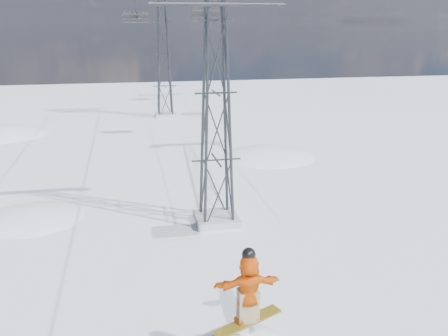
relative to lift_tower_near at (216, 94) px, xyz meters
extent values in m
plane|color=white|center=(-0.80, -8.00, -5.47)|extent=(120.00, 120.00, 0.00)
sphere|color=white|center=(5.20, 10.00, -14.97)|extent=(20.00, 20.00, 20.00)
sphere|color=white|center=(-12.80, 20.00, -15.87)|extent=(22.00, 22.00, 22.00)
cube|color=#999999|center=(0.00, 0.00, -5.32)|extent=(1.80, 1.80, 0.30)
cube|color=#999999|center=(0.00, 25.00, -5.32)|extent=(1.80, 1.80, 0.30)
cube|color=#A68A16|center=(-0.88, -9.02, -4.36)|extent=(1.85, 1.05, 0.15)
imported|color=#E6590A|center=(-0.88, -9.02, -3.44)|extent=(1.68, 0.57, 1.79)
cube|color=olive|center=(-0.88, -9.02, -3.92)|extent=(0.51, 0.39, 0.83)
sphere|color=black|center=(-0.88, -9.02, -2.56)|extent=(0.34, 0.34, 0.34)
cylinder|color=black|center=(-2.20, -12.14, 2.98)|extent=(1.96, 0.06, 0.06)
cube|color=black|center=(2.20, 14.80, 3.04)|extent=(2.13, 0.48, 0.09)
cube|color=black|center=(2.20, 15.03, 3.36)|extent=(2.13, 0.06, 0.59)
cylinder|color=black|center=(2.20, 14.53, 2.77)|extent=(2.13, 0.06, 0.06)
cylinder|color=black|center=(2.20, 14.48, 3.41)|extent=(2.13, 0.05, 0.05)
cylinder|color=black|center=(-2.20, 24.99, 4.16)|extent=(0.09, 0.09, 2.44)
cube|color=black|center=(-2.20, 24.99, 2.95)|extent=(2.21, 0.50, 0.09)
cube|color=black|center=(-2.20, 25.23, 3.28)|extent=(2.21, 0.07, 0.61)
cylinder|color=black|center=(-2.20, 24.71, 2.67)|extent=(2.21, 0.07, 0.07)
cylinder|color=black|center=(-2.20, 24.65, 3.33)|extent=(2.21, 0.06, 0.06)
camera|label=1|loc=(-3.58, -19.41, 2.75)|focal=40.00mm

